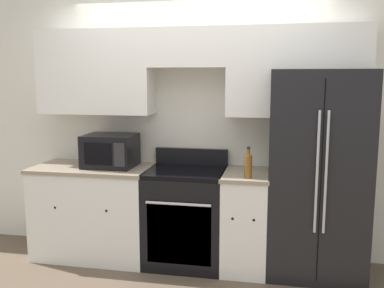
% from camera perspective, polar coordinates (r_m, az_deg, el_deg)
% --- Properties ---
extents(ground_plane, '(12.00, 12.00, 0.00)m').
position_cam_1_polar(ground_plane, '(4.01, -0.89, -17.27)').
color(ground_plane, brown).
extents(wall_back, '(8.00, 0.39, 2.60)m').
position_cam_1_polar(wall_back, '(4.19, 0.78, 5.19)').
color(wall_back, silver).
rests_on(wall_back, ground_plane).
extents(lower_cabinets_left, '(1.15, 0.64, 0.91)m').
position_cam_1_polar(lower_cabinets_left, '(4.41, -12.85, -8.69)').
color(lower_cabinets_left, white).
rests_on(lower_cabinets_left, ground_plane).
extents(lower_cabinets_right, '(0.43, 0.64, 0.91)m').
position_cam_1_polar(lower_cabinets_right, '(4.06, 7.14, -10.06)').
color(lower_cabinets_right, white).
rests_on(lower_cabinets_right, ground_plane).
extents(oven_range, '(0.73, 0.65, 1.07)m').
position_cam_1_polar(oven_range, '(4.13, -0.83, -9.60)').
color(oven_range, black).
rests_on(oven_range, ground_plane).
extents(refrigerator, '(0.84, 0.80, 1.83)m').
position_cam_1_polar(refrigerator, '(4.01, 16.27, -3.73)').
color(refrigerator, black).
rests_on(refrigerator, ground_plane).
extents(microwave, '(0.48, 0.41, 0.31)m').
position_cam_1_polar(microwave, '(4.23, -10.82, -0.87)').
color(microwave, black).
rests_on(microwave, lower_cabinets_left).
extents(bottle, '(0.07, 0.07, 0.27)m').
position_cam_1_polar(bottle, '(3.71, 7.49, -2.88)').
color(bottle, brown).
rests_on(bottle, lower_cabinets_right).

